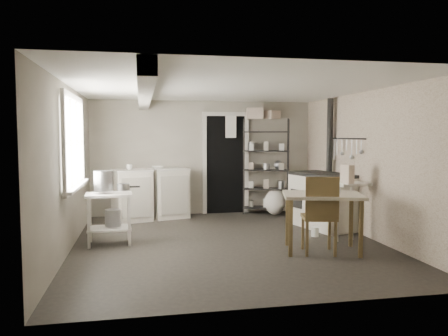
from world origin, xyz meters
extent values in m
plane|color=black|center=(0.00, 0.00, 0.00)|extent=(5.00, 5.00, 0.00)
plane|color=white|center=(0.00, 0.00, 2.30)|extent=(5.00, 5.00, 0.00)
cube|color=#9C9585|center=(0.00, 2.50, 1.15)|extent=(4.50, 0.02, 2.30)
cube|color=#9C9585|center=(0.00, -2.50, 1.15)|extent=(4.50, 0.02, 2.30)
cube|color=#9C9585|center=(-2.25, 0.00, 1.15)|extent=(0.02, 5.00, 2.30)
cube|color=#9C9585|center=(2.25, 0.00, 1.15)|extent=(0.02, 5.00, 2.30)
cylinder|color=#A6A6A8|center=(-1.81, 0.26, 0.94)|extent=(0.35, 0.35, 0.30)
cylinder|color=#A6A6A8|center=(-1.52, 0.20, 0.85)|extent=(0.20, 0.20, 0.10)
cylinder|color=#A6A6A8|center=(-1.69, 0.27, 0.39)|extent=(0.24, 0.24, 0.25)
imported|color=white|center=(-0.96, 2.01, 0.96)|extent=(0.34, 0.34, 0.07)
imported|color=white|center=(-1.48, 2.00, 0.97)|extent=(0.14, 0.14, 0.09)
imported|color=white|center=(0.93, 2.23, 1.37)|extent=(0.09, 0.09, 0.19)
cube|color=beige|center=(1.00, 2.25, 2.01)|extent=(0.36, 0.32, 0.22)
cube|color=beige|center=(1.38, 2.28, 1.99)|extent=(0.33, 0.32, 0.16)
cube|color=beige|center=(1.79, -0.23, 1.01)|extent=(0.16, 0.21, 0.28)
imported|color=white|center=(1.39, -0.77, 0.81)|extent=(0.13, 0.13, 0.10)
ellipsoid|color=white|center=(1.39, 2.07, 0.24)|extent=(0.43, 0.37, 0.51)
cylinder|color=white|center=(1.44, 0.13, 0.07)|extent=(0.15, 0.15, 0.14)
camera|label=1|loc=(-1.26, -6.32, 1.61)|focal=35.00mm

